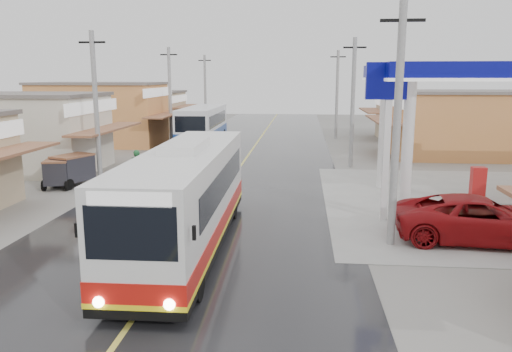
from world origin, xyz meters
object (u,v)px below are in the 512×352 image
object	(u,v)px
second_bus	(203,125)
tricycle_near	(59,172)
coach_bus	(187,197)
cyclist	(139,180)
jeepney	(480,219)
tricycle_far	(73,168)

from	to	relation	value
second_bus	tricycle_near	xyz separation A→B (m)	(-4.30, -16.21, -0.86)
coach_bus	cyclist	distance (m)	8.57
coach_bus	jeepney	distance (m)	10.11
jeepney	cyclist	bearing A→B (deg)	72.25
cyclist	tricycle_near	bearing A→B (deg)	158.15
cyclist	tricycle_far	xyz separation A→B (m)	(-4.06, 1.51, 0.22)
cyclist	tricycle_near	world-z (taller)	cyclist
cyclist	tricycle_far	bearing A→B (deg)	149.74
tricycle_near	tricycle_far	xyz separation A→B (m)	(0.51, 0.54, 0.08)
jeepney	cyclist	xyz separation A→B (m)	(-14.11, 5.87, -0.07)
coach_bus	tricycle_near	xyz separation A→B (m)	(-8.73, 8.39, -0.87)
jeepney	cyclist	world-z (taller)	cyclist
cyclist	jeepney	bearing A→B (deg)	-32.39
coach_bus	tricycle_near	world-z (taller)	coach_bus
coach_bus	tricycle_far	distance (m)	12.16
cyclist	tricycle_far	distance (m)	4.33
coach_bus	second_bus	distance (m)	25.00
second_bus	tricycle_far	world-z (taller)	second_bus
cyclist	coach_bus	bearing A→B (deg)	-70.51
tricycle_near	tricycle_far	world-z (taller)	tricycle_far
coach_bus	jeepney	world-z (taller)	coach_bus
coach_bus	second_bus	world-z (taller)	coach_bus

